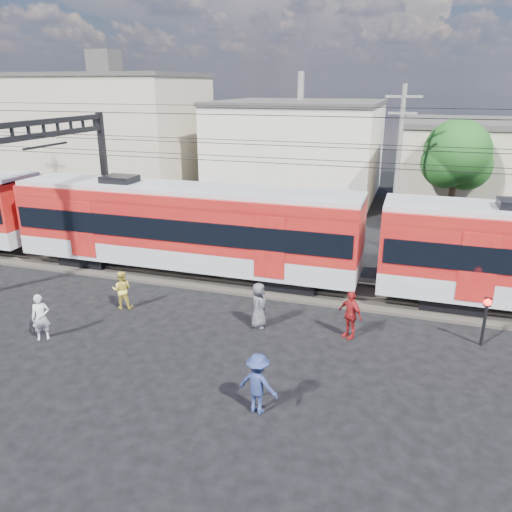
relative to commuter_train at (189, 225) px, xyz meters
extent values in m
plane|color=black|center=(2.71, -8.00, -2.40)|extent=(120.00, 120.00, 0.00)
cube|color=#2D2823|center=(2.71, 0.00, -2.34)|extent=(70.00, 3.40, 0.12)
cube|color=#59544C|center=(2.71, -0.75, -2.22)|extent=(70.00, 0.12, 0.12)
cube|color=#59544C|center=(2.71, 0.75, -2.22)|extent=(70.00, 0.12, 0.12)
cube|color=black|center=(-5.33, 0.00, -2.05)|extent=(2.40, 2.20, 0.70)
cube|color=black|center=(4.91, 0.00, -2.05)|extent=(2.40, 2.20, 0.70)
cube|color=#95989D|center=(-0.21, 0.00, -1.25)|extent=(16.00, 3.00, 0.90)
cube|color=maroon|center=(-0.21, 0.00, 0.40)|extent=(16.00, 3.00, 2.40)
cube|color=black|center=(-0.21, 0.00, 0.15)|extent=(15.68, 3.08, 0.95)
cube|color=#95989D|center=(-0.21, 0.00, 1.65)|extent=(16.00, 2.60, 0.25)
cube|color=black|center=(11.47, 0.00, -2.05)|extent=(2.40, 2.20, 0.70)
cube|color=black|center=(-7.29, 4.50, 1.10)|extent=(0.30, 0.30, 7.00)
cube|color=black|center=(-7.29, 0.00, 4.40)|extent=(0.25, 9.30, 0.25)
cube|color=black|center=(-7.29, 0.00, 3.80)|extent=(0.25, 9.30, 0.25)
cylinder|color=black|center=(2.71, -0.70, 3.10)|extent=(70.00, 0.03, 0.03)
cylinder|color=black|center=(2.71, 0.70, 3.10)|extent=(70.00, 0.03, 0.03)
cylinder|color=black|center=(2.71, -0.70, 3.80)|extent=(70.00, 0.03, 0.03)
cylinder|color=black|center=(2.71, 0.70, 3.80)|extent=(70.00, 0.03, 0.03)
cylinder|color=black|center=(2.71, -3.50, 5.10)|extent=(70.00, 0.03, 0.03)
cylinder|color=black|center=(2.71, 3.50, 5.10)|extent=(70.00, 0.03, 0.03)
cube|color=tan|center=(-14.29, 16.00, 2.10)|extent=(14.00, 10.00, 9.00)
cube|color=#3F3D3A|center=(-14.29, 16.00, 6.75)|extent=(14.28, 10.20, 0.30)
cube|color=beige|center=(0.71, 19.00, 1.10)|extent=(12.00, 12.00, 7.00)
cube|color=#3F3D3A|center=(0.71, 19.00, 4.75)|extent=(12.24, 12.24, 0.30)
cylinder|color=slate|center=(8.71, 7.00, 1.85)|extent=(0.24, 0.24, 8.50)
cube|color=slate|center=(8.71, 7.00, 5.50)|extent=(1.80, 0.12, 0.12)
cube|color=slate|center=(8.71, 7.00, 4.70)|extent=(1.40, 0.12, 0.12)
cylinder|color=#382619|center=(11.71, 10.00, -0.44)|extent=(0.36, 0.36, 3.92)
sphere|color=#134213|center=(11.71, 10.00, 2.50)|extent=(3.64, 3.64, 3.64)
sphere|color=#134213|center=(12.31, 10.30, 1.80)|extent=(2.80, 2.80, 2.80)
imported|color=silver|center=(-2.28, -7.33, -1.58)|extent=(0.72, 0.67, 1.65)
imported|color=gold|center=(-1.00, -4.23, -1.62)|extent=(0.91, 0.81, 1.56)
imported|color=navy|center=(6.15, -8.97, -1.53)|extent=(1.23, 0.85, 1.75)
imported|color=maroon|center=(7.93, -3.94, -1.52)|extent=(1.09, 0.96, 1.76)
imported|color=#494A4E|center=(4.65, -4.15, -1.54)|extent=(0.58, 0.86, 1.72)
cylinder|color=black|center=(12.34, -3.13, -1.57)|extent=(0.11, 0.11, 1.66)
sphere|color=#FF140C|center=(12.34, -3.13, -0.79)|extent=(0.26, 0.26, 0.26)
cube|color=black|center=(12.34, -3.13, -0.79)|extent=(0.23, 0.06, 0.32)
camera|label=1|loc=(9.61, -19.95, 6.08)|focal=35.00mm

